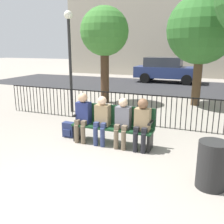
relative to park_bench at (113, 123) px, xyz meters
name	(u,v)px	position (x,y,z in m)	size (l,w,h in m)	color
ground_plane	(54,198)	(0.00, -2.48, -0.50)	(80.00, 80.00, 0.00)	gray
park_bench	(113,123)	(0.00, 0.00, 0.00)	(1.97, 0.45, 0.92)	#14381E
seated_person_0	(83,114)	(-0.75, -0.13, 0.19)	(0.34, 0.39, 1.20)	brown
seated_person_1	(102,118)	(-0.24, -0.13, 0.15)	(0.34, 0.39, 1.16)	navy
seated_person_2	(122,120)	(0.28, -0.13, 0.15)	(0.34, 0.39, 1.16)	brown
seated_person_3	(142,121)	(0.74, -0.13, 0.17)	(0.34, 0.39, 1.18)	black
backpack	(69,130)	(-1.24, -0.02, -0.31)	(0.30, 0.22, 0.38)	navy
fence_railing	(133,106)	(-0.02, 1.64, 0.06)	(9.01, 0.03, 0.95)	black
tree_0	(201,30)	(1.53, 5.06, 2.37)	(2.58, 2.58, 4.19)	#4C3823
tree_1	(104,33)	(-2.04, 4.16, 2.30)	(1.92, 1.92, 3.83)	#422D1E
lamp_post	(70,46)	(-2.52, 2.29, 1.79)	(0.28, 0.28, 3.43)	black
street_surface	(173,87)	(0.00, 9.52, -0.50)	(24.00, 6.00, 0.01)	#2B2B2D
parked_car_1	(167,69)	(-0.76, 11.31, 0.34)	(4.20, 1.94, 1.62)	navy
trash_bin	(212,165)	(2.22, -1.22, -0.10)	(0.48, 0.48, 0.80)	black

